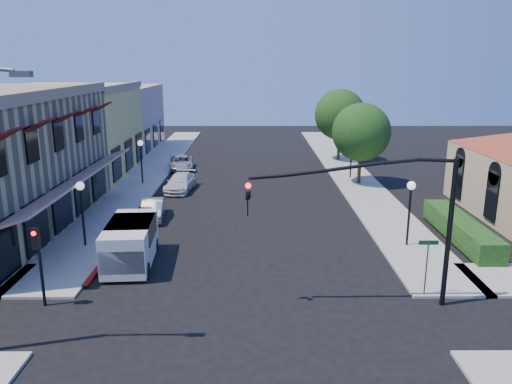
{
  "coord_description": "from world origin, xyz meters",
  "views": [
    {
      "loc": [
        0.42,
        -16.79,
        9.48
      ],
      "look_at": [
        0.53,
        9.6,
        2.6
      ],
      "focal_mm": 35.0,
      "sensor_mm": 36.0,
      "label": 1
    }
  ],
  "objects_px": {
    "lamppost_left_far": "(141,151)",
    "white_van": "(130,241)",
    "signal_mast_arm": "(396,208)",
    "parked_car_a": "(145,215)",
    "parked_car_c": "(180,183)",
    "street_tree_b": "(340,115)",
    "lamppost_left_near": "(81,197)",
    "parked_car_d": "(181,163)",
    "lamppost_right_far": "(352,146)",
    "lamppost_right_near": "(410,197)",
    "street_tree_a": "(361,132)",
    "parked_car_b": "(153,209)",
    "secondary_signal": "(38,252)",
    "street_name_sign": "(427,259)"
  },
  "relations": [
    {
      "from": "secondary_signal",
      "to": "lamppost_left_near",
      "type": "bearing_deg",
      "value": 94.34
    },
    {
      "from": "parked_car_b",
      "to": "lamppost_right_near",
      "type": "bearing_deg",
      "value": -24.71
    },
    {
      "from": "lamppost_left_near",
      "to": "parked_car_a",
      "type": "bearing_deg",
      "value": 60.1
    },
    {
      "from": "street_name_sign",
      "to": "parked_car_c",
      "type": "height_order",
      "value": "street_name_sign"
    },
    {
      "from": "lamppost_left_far",
      "to": "street_tree_a",
      "type": "bearing_deg",
      "value": 0.0
    },
    {
      "from": "secondary_signal",
      "to": "parked_car_c",
      "type": "height_order",
      "value": "secondary_signal"
    },
    {
      "from": "parked_car_c",
      "to": "signal_mast_arm",
      "type": "bearing_deg",
      "value": -53.5
    },
    {
      "from": "secondary_signal",
      "to": "lamppost_right_near",
      "type": "xyz_separation_m",
      "value": [
        16.5,
        6.59,
        0.42
      ]
    },
    {
      "from": "street_tree_b",
      "to": "white_van",
      "type": "bearing_deg",
      "value": -118.52
    },
    {
      "from": "street_tree_b",
      "to": "lamppost_right_near",
      "type": "bearing_deg",
      "value": -90.72
    },
    {
      "from": "lamppost_left_near",
      "to": "lamppost_right_far",
      "type": "bearing_deg",
      "value": 43.26
    },
    {
      "from": "lamppost_left_near",
      "to": "white_van",
      "type": "relative_size",
      "value": 0.74
    },
    {
      "from": "signal_mast_arm",
      "to": "white_van",
      "type": "distance_m",
      "value": 12.44
    },
    {
      "from": "signal_mast_arm",
      "to": "white_van",
      "type": "relative_size",
      "value": 1.65
    },
    {
      "from": "street_tree_b",
      "to": "lamppost_left_near",
      "type": "distance_m",
      "value": 29.64
    },
    {
      "from": "secondary_signal",
      "to": "lamppost_right_far",
      "type": "relative_size",
      "value": 0.93
    },
    {
      "from": "lamppost_right_far",
      "to": "street_tree_b",
      "type": "bearing_deg",
      "value": 87.85
    },
    {
      "from": "secondary_signal",
      "to": "parked_car_b",
      "type": "xyz_separation_m",
      "value": [
        2.11,
        11.59,
        -1.71
      ]
    },
    {
      "from": "street_tree_a",
      "to": "lamppost_right_far",
      "type": "height_order",
      "value": "street_tree_a"
    },
    {
      "from": "street_tree_a",
      "to": "secondary_signal",
      "type": "distance_m",
      "value": 26.64
    },
    {
      "from": "secondary_signal",
      "to": "parked_car_b",
      "type": "height_order",
      "value": "secondary_signal"
    },
    {
      "from": "signal_mast_arm",
      "to": "lamppost_left_far",
      "type": "xyz_separation_m",
      "value": [
        -14.36,
        20.5,
        -1.35
      ]
    },
    {
      "from": "parked_car_c",
      "to": "parked_car_d",
      "type": "height_order",
      "value": "parked_car_c"
    },
    {
      "from": "signal_mast_arm",
      "to": "lamppost_right_far",
      "type": "xyz_separation_m",
      "value": [
        2.64,
        22.5,
        -1.35
      ]
    },
    {
      "from": "lamppost_left_far",
      "to": "lamppost_right_far",
      "type": "relative_size",
      "value": 1.0
    },
    {
      "from": "street_tree_b",
      "to": "secondary_signal",
      "type": "xyz_separation_m",
      "value": [
        -16.8,
        -30.59,
        -2.23
      ]
    },
    {
      "from": "lamppost_right_near",
      "to": "street_tree_a",
      "type": "bearing_deg",
      "value": 88.77
    },
    {
      "from": "lamppost_right_far",
      "to": "parked_car_c",
      "type": "distance_m",
      "value": 14.41
    },
    {
      "from": "parked_car_c",
      "to": "parked_car_b",
      "type": "bearing_deg",
      "value": -90.1
    },
    {
      "from": "secondary_signal",
      "to": "white_van",
      "type": "distance_m",
      "value": 5.08
    },
    {
      "from": "lamppost_right_far",
      "to": "street_name_sign",
      "type": "bearing_deg",
      "value": -92.63
    },
    {
      "from": "signal_mast_arm",
      "to": "secondary_signal",
      "type": "bearing_deg",
      "value": -179.63
    },
    {
      "from": "lamppost_left_far",
      "to": "white_van",
      "type": "relative_size",
      "value": 0.74
    },
    {
      "from": "lamppost_left_near",
      "to": "parked_car_b",
      "type": "xyz_separation_m",
      "value": [
        2.61,
        5.0,
        -2.13
      ]
    },
    {
      "from": "parked_car_a",
      "to": "parked_car_c",
      "type": "relative_size",
      "value": 0.7
    },
    {
      "from": "street_tree_a",
      "to": "parked_car_c",
      "type": "bearing_deg",
      "value": -171.86
    },
    {
      "from": "signal_mast_arm",
      "to": "parked_car_c",
      "type": "xyz_separation_m",
      "value": [
        -11.04,
        18.5,
        -3.45
      ]
    },
    {
      "from": "lamppost_left_near",
      "to": "parked_car_c",
      "type": "distance_m",
      "value": 12.62
    },
    {
      "from": "street_tree_b",
      "to": "lamppost_left_far",
      "type": "relative_size",
      "value": 1.97
    },
    {
      "from": "street_name_sign",
      "to": "white_van",
      "type": "height_order",
      "value": "street_name_sign"
    },
    {
      "from": "lamppost_left_near",
      "to": "lamppost_right_near",
      "type": "distance_m",
      "value": 17.0
    },
    {
      "from": "parked_car_c",
      "to": "parked_car_d",
      "type": "distance_m",
      "value": 7.9
    },
    {
      "from": "lamppost_right_near",
      "to": "street_tree_b",
      "type": "bearing_deg",
      "value": 89.28
    },
    {
      "from": "white_van",
      "to": "parked_car_d",
      "type": "xyz_separation_m",
      "value": [
        -0.7,
        22.15,
        -0.59
      ]
    },
    {
      "from": "parked_car_b",
      "to": "white_van",
      "type": "bearing_deg",
      "value": -92.44
    },
    {
      "from": "lamppost_left_far",
      "to": "white_van",
      "type": "xyz_separation_m",
      "value": [
        3.0,
        -16.31,
        -1.52
      ]
    },
    {
      "from": "parked_car_a",
      "to": "parked_car_b",
      "type": "height_order",
      "value": "parked_car_b"
    },
    {
      "from": "lamppost_right_near",
      "to": "lamppost_right_far",
      "type": "relative_size",
      "value": 1.0
    },
    {
      "from": "signal_mast_arm",
      "to": "parked_car_a",
      "type": "xyz_separation_m",
      "value": [
        -12.06,
        10.5,
        -3.56
      ]
    },
    {
      "from": "parked_car_c",
      "to": "parked_car_d",
      "type": "relative_size",
      "value": 0.98
    }
  ]
}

